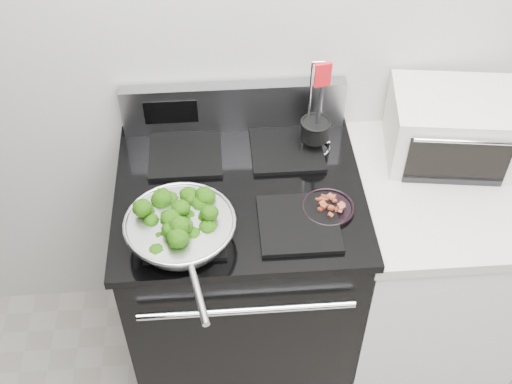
{
  "coord_description": "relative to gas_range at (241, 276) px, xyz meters",
  "views": [
    {
      "loc": [
        -0.35,
        -0.03,
        2.39
      ],
      "look_at": [
        -0.25,
        1.36,
        0.98
      ],
      "focal_mm": 45.0,
      "sensor_mm": 36.0,
      "label": 1
    }
  ],
  "objects": [
    {
      "name": "skillet",
      "position": [
        -0.18,
        -0.21,
        0.51
      ],
      "size": [
        0.33,
        0.51,
        0.07
      ],
      "rotation": [
        0.0,
        0.0,
        0.2
      ],
      "color": "silver",
      "rests_on": "gas_range"
    },
    {
      "name": "gas_range",
      "position": [
        0.0,
        0.0,
        0.0
      ],
      "size": [
        0.79,
        0.69,
        1.13
      ],
      "color": "black",
      "rests_on": "floor"
    },
    {
      "name": "broccoli_pile",
      "position": [
        -0.18,
        -0.21,
        0.53
      ],
      "size": [
        0.25,
        0.25,
        0.09
      ],
      "primitive_type": null,
      "color": "black",
      "rests_on": "skillet"
    },
    {
      "name": "utensil_holder",
      "position": [
        0.26,
        0.17,
        0.53
      ],
      "size": [
        0.11,
        0.11,
        0.35
      ],
      "rotation": [
        0.0,
        0.0,
        0.17
      ],
      "color": "silver",
      "rests_on": "gas_range"
    },
    {
      "name": "toaster_oven",
      "position": [
        0.71,
        0.15,
        0.55
      ],
      "size": [
        0.44,
        0.36,
        0.23
      ],
      "rotation": [
        0.0,
        0.0,
        -0.14
      ],
      "color": "silver",
      "rests_on": "counter"
    },
    {
      "name": "counter",
      "position": [
        0.68,
        -0.0,
        -0.03
      ],
      "size": [
        0.62,
        0.68,
        0.92
      ],
      "color": "white",
      "rests_on": "floor"
    },
    {
      "name": "back_wall",
      "position": [
        0.3,
        0.34,
        0.86
      ],
      "size": [
        4.0,
        0.02,
        2.7
      ],
      "primitive_type": "cube",
      "color": "#B3B2AA",
      "rests_on": "ground"
    },
    {
      "name": "bacon_plate",
      "position": [
        0.27,
        -0.12,
        0.48
      ],
      "size": [
        0.16,
        0.16,
        0.04
      ],
      "rotation": [
        0.0,
        0.0,
        -0.32
      ],
      "color": "black",
      "rests_on": "gas_range"
    }
  ]
}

